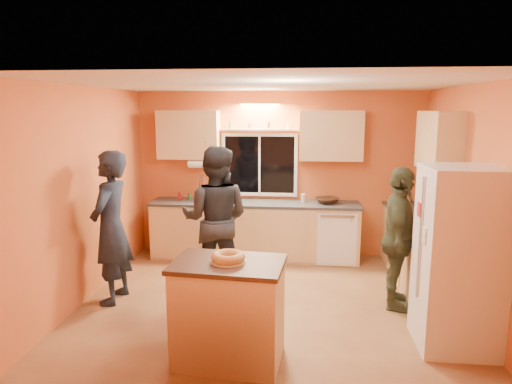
# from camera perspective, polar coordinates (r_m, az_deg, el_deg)

# --- Properties ---
(ground) EXTENTS (4.50, 4.50, 0.00)m
(ground) POSITION_cam_1_polar(r_m,az_deg,el_deg) (5.70, 1.65, -13.75)
(ground) COLOR brown
(ground) RESTS_ON ground
(room_shell) EXTENTS (4.54, 4.04, 2.61)m
(room_shell) POSITION_cam_1_polar(r_m,az_deg,el_deg) (5.65, 3.24, 3.13)
(room_shell) COLOR #DB6138
(room_shell) RESTS_ON ground
(back_counter) EXTENTS (4.23, 0.62, 0.90)m
(back_counter) POSITION_cam_1_polar(r_m,az_deg,el_deg) (7.15, 2.74, -4.86)
(back_counter) COLOR tan
(back_counter) RESTS_ON ground
(right_counter) EXTENTS (0.62, 1.84, 0.90)m
(right_counter) POSITION_cam_1_polar(r_m,az_deg,el_deg) (6.20, 20.49, -7.94)
(right_counter) COLOR tan
(right_counter) RESTS_ON ground
(refrigerator) EXTENTS (0.72, 0.70, 1.80)m
(refrigerator) POSITION_cam_1_polar(r_m,az_deg,el_deg) (4.86, 24.00, -7.65)
(refrigerator) COLOR silver
(refrigerator) RESTS_ON ground
(island) EXTENTS (1.05, 0.77, 0.97)m
(island) POSITION_cam_1_polar(r_m,az_deg,el_deg) (4.35, -3.42, -14.64)
(island) COLOR tan
(island) RESTS_ON ground
(bundt_pastry) EXTENTS (0.31, 0.31, 0.09)m
(bundt_pastry) POSITION_cam_1_polar(r_m,az_deg,el_deg) (4.16, -3.50, -8.13)
(bundt_pastry) COLOR tan
(bundt_pastry) RESTS_ON island
(person_left) EXTENTS (0.46, 0.69, 1.85)m
(person_left) POSITION_cam_1_polar(r_m,az_deg,el_deg) (5.75, -17.66, -4.26)
(person_left) COLOR black
(person_left) RESTS_ON ground
(person_center) EXTENTS (0.94, 0.75, 1.87)m
(person_center) POSITION_cam_1_polar(r_m,az_deg,el_deg) (5.87, -5.11, -3.40)
(person_center) COLOR black
(person_center) RESTS_ON ground
(person_right) EXTENTS (0.59, 1.05, 1.68)m
(person_right) POSITION_cam_1_polar(r_m,az_deg,el_deg) (5.57, 17.38, -5.60)
(person_right) COLOR #323723
(person_right) RESTS_ON ground
(mixing_bowl) EXTENTS (0.45, 0.45, 0.08)m
(mixing_bowl) POSITION_cam_1_polar(r_m,az_deg,el_deg) (7.06, 8.86, -1.06)
(mixing_bowl) COLOR #322010
(mixing_bowl) RESTS_ON back_counter
(utensil_crock) EXTENTS (0.14, 0.14, 0.17)m
(utensil_crock) POSITION_cam_1_polar(r_m,az_deg,el_deg) (7.16, -6.85, -0.51)
(utensil_crock) COLOR beige
(utensil_crock) RESTS_ON back_counter
(potted_plant) EXTENTS (0.32, 0.29, 0.33)m
(potted_plant) POSITION_cam_1_polar(r_m,az_deg,el_deg) (5.40, 23.55, -4.02)
(potted_plant) COLOR gray
(potted_plant) RESTS_ON right_counter
(red_box) EXTENTS (0.18, 0.14, 0.07)m
(red_box) POSITION_cam_1_polar(r_m,az_deg,el_deg) (6.42, 19.92, -2.79)
(red_box) COLOR #AD1A1D
(red_box) RESTS_ON right_counter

